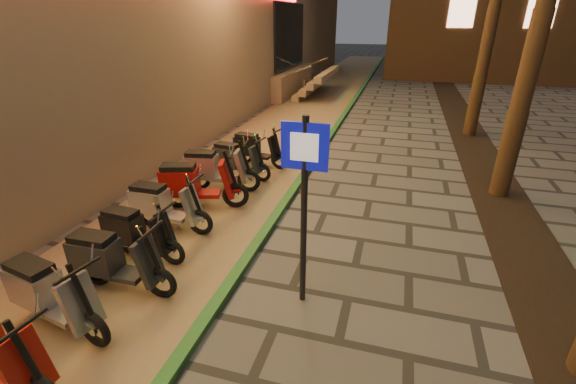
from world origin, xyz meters
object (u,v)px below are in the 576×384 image
(scooter_8, at_px, (135,232))
(scooter_13, at_px, (255,148))
(scooter_6, at_px, (48,294))
(scooter_10, at_px, (193,184))
(scooter_12, at_px, (236,159))
(scooter_7, at_px, (111,260))
(pedestrian_sign, at_px, (304,190))
(scooter_9, at_px, (162,205))
(scooter_11, at_px, (213,169))

(scooter_8, bearing_deg, scooter_13, 90.64)
(scooter_6, xyz_separation_m, scooter_10, (0.08, 3.55, 0.05))
(scooter_10, xyz_separation_m, scooter_12, (0.14, 1.84, -0.08))
(scooter_7, distance_m, scooter_10, 2.71)
(scooter_6, bearing_deg, pedestrian_sign, 35.43)
(scooter_7, xyz_separation_m, scooter_12, (-0.02, 4.55, -0.02))
(scooter_7, relative_size, scooter_8, 1.07)
(scooter_9, relative_size, scooter_11, 0.93)
(scooter_10, bearing_deg, scooter_7, -103.44)
(scooter_9, relative_size, scooter_12, 1.03)
(scooter_11, bearing_deg, scooter_9, -103.62)
(scooter_11, bearing_deg, pedestrian_sign, -57.51)
(scooter_7, bearing_deg, scooter_6, -107.53)
(scooter_6, relative_size, scooter_11, 0.94)
(scooter_6, height_order, scooter_10, scooter_10)
(pedestrian_sign, bearing_deg, scooter_9, 157.62)
(scooter_10, bearing_deg, scooter_8, -108.53)
(scooter_13, bearing_deg, scooter_7, -82.20)
(pedestrian_sign, relative_size, scooter_12, 1.71)
(scooter_11, xyz_separation_m, scooter_13, (0.31, 1.84, -0.05))
(scooter_10, bearing_deg, scooter_9, -114.63)
(pedestrian_sign, height_order, scooter_8, pedestrian_sign)
(scooter_8, bearing_deg, scooter_9, 99.58)
(pedestrian_sign, bearing_deg, scooter_11, 132.72)
(scooter_13, bearing_deg, scooter_6, -84.26)
(scooter_12, bearing_deg, scooter_6, -83.52)
(scooter_6, bearing_deg, scooter_11, 99.68)
(scooter_6, distance_m, scooter_10, 3.55)
(scooter_6, bearing_deg, scooter_12, 98.12)
(scooter_12, bearing_deg, scooter_10, -85.47)
(pedestrian_sign, relative_size, scooter_8, 1.76)
(scooter_13, bearing_deg, pedestrian_sign, -53.44)
(scooter_8, xyz_separation_m, scooter_9, (-0.08, 0.92, 0.03))
(scooter_9, bearing_deg, scooter_10, 82.54)
(scooter_6, bearing_deg, scooter_9, 101.49)
(scooter_12, distance_m, scooter_13, 0.95)
(scooter_6, xyz_separation_m, scooter_11, (0.06, 4.48, 0.03))
(pedestrian_sign, relative_size, scooter_7, 1.64)
(scooter_9, height_order, scooter_11, scooter_11)
(pedestrian_sign, xyz_separation_m, scooter_12, (-2.72, 4.02, -1.24))
(scooter_6, relative_size, scooter_13, 1.05)
(scooter_13, bearing_deg, scooter_9, -87.30)
(scooter_8, xyz_separation_m, scooter_13, (0.34, 4.65, 0.01))
(scooter_8, bearing_deg, scooter_12, 91.89)
(scooter_9, bearing_deg, scooter_6, -88.71)
(scooter_8, relative_size, scooter_13, 0.97)
(pedestrian_sign, xyz_separation_m, scooter_9, (-2.99, 1.23, -1.22))
(scooter_8, xyz_separation_m, scooter_11, (0.03, 2.81, 0.07))
(scooter_9, bearing_deg, scooter_11, 86.99)
(scooter_7, distance_m, scooter_12, 4.55)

